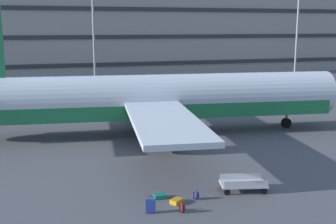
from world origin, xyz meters
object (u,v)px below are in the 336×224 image
Objects in this scene: suitcase_purple at (160,196)px; airliner at (155,99)px; suitcase_large at (151,206)px; suitcase_red at (176,201)px; backpack_scuffed at (182,208)px; backpack_teal at (196,195)px; baggage_cart at (243,184)px.

airliner is at bearing 76.04° from suitcase_purple.
suitcase_purple is (0.95, 1.69, -0.27)m from suitcase_large.
suitcase_red is 1.20m from backpack_scuffed.
backpack_scuffed is at bearing -93.36° from suitcase_red.
backpack_scuffed reaches higher than suitcase_red.
suitcase_purple is 1.98m from backpack_teal.
baggage_cart is (2.98, 0.37, 0.19)m from backpack_teal.
suitcase_large is 1.58× the size of backpack_scuffed.
suitcase_large is at bearing -119.41° from suitcase_purple.
airliner is 16.61m from suitcase_large.
backpack_scuffed is at bearing -157.49° from baggage_cart.
suitcase_red is 4.22m from baggage_cart.
airliner reaches higher than backpack_teal.
baggage_cart is (1.33, -14.43, -2.66)m from airliner.
suitcase_red is at bearing -100.74° from airliner.
suitcase_large is 1.64× the size of backpack_teal.
baggage_cart is at bearing 7.01° from backpack_teal.
suitcase_red is at bearing 86.64° from backpack_scuffed.
suitcase_red is (-2.84, -14.99, -2.97)m from airliner.
baggage_cart is at bearing -4.10° from suitcase_purple.
suitcase_large is at bearing -160.74° from backpack_teal.
suitcase_red is 0.88× the size of suitcase_large.
backpack_teal is 0.16× the size of baggage_cart.
backpack_scuffed reaches higher than backpack_teal.
suitcase_large reaches higher than backpack_scuffed.
suitcase_red is 1.21m from backpack_teal.
suitcase_red is at bearing 25.71° from suitcase_large.
baggage_cart is (5.78, 1.34, 0.05)m from suitcase_large.
suitcase_red is at bearing -172.24° from baggage_cart.
airliner is 15.16m from backpack_teal.
suitcase_large is at bearing -105.77° from airliner.
backpack_teal is 0.96× the size of backpack_scuffed.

